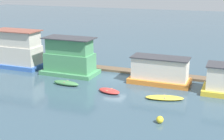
% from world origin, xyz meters
% --- Properties ---
extents(ground_plane, '(200.00, 200.00, 0.00)m').
position_xyz_m(ground_plane, '(0.00, 0.00, 0.00)').
color(ground_plane, '#385160').
extents(dock_walkway, '(42.40, 1.72, 0.30)m').
position_xyz_m(dock_walkway, '(0.00, 3.48, 0.15)').
color(dock_walkway, brown).
rests_on(dock_walkway, ground_plane).
extents(houseboat_blue, '(7.15, 3.62, 5.27)m').
position_xyz_m(houseboat_blue, '(-14.81, 0.20, 2.48)').
color(houseboat_blue, '#3866B7').
rests_on(houseboat_blue, ground_plane).
extents(houseboat_green, '(7.23, 3.84, 4.85)m').
position_xyz_m(houseboat_green, '(-6.24, -0.21, 2.17)').
color(houseboat_green, '#4C9360').
rests_on(houseboat_green, ground_plane).
extents(houseboat_orange, '(7.23, 3.30, 3.22)m').
position_xyz_m(houseboat_orange, '(5.58, 0.34, 1.51)').
color(houseboat_orange, orange).
rests_on(houseboat_orange, ground_plane).
extents(dinghy_green, '(3.37, 1.20, 0.52)m').
position_xyz_m(dinghy_green, '(-4.43, -4.46, 0.26)').
color(dinghy_green, '#47844C').
rests_on(dinghy_green, ground_plane).
extents(dinghy_red, '(2.89, 1.97, 0.42)m').
position_xyz_m(dinghy_red, '(1.26, -4.99, 0.21)').
color(dinghy_red, red).
rests_on(dinghy_red, ground_plane).
extents(dinghy_yellow, '(4.15, 2.32, 0.36)m').
position_xyz_m(dinghy_yellow, '(7.32, -4.71, 0.18)').
color(dinghy_yellow, yellow).
rests_on(dinghy_yellow, ground_plane).
extents(mooring_post_near_right, '(0.27, 0.27, 1.37)m').
position_xyz_m(mooring_post_near_right, '(-10.57, 2.37, 0.68)').
color(mooring_post_near_right, brown).
rests_on(mooring_post_near_right, ground_plane).
extents(mooring_post_far_left, '(0.22, 0.22, 1.59)m').
position_xyz_m(mooring_post_far_left, '(4.98, 2.37, 0.80)').
color(mooring_post_far_left, brown).
rests_on(mooring_post_far_left, ground_plane).
extents(mooring_post_centre, '(0.26, 0.26, 1.83)m').
position_xyz_m(mooring_post_centre, '(5.82, 2.37, 0.92)').
color(mooring_post_centre, brown).
rests_on(mooring_post_centre, ground_plane).
extents(buoy_yellow, '(0.64, 0.64, 0.64)m').
position_xyz_m(buoy_yellow, '(8.17, -10.39, 0.32)').
color(buoy_yellow, yellow).
rests_on(buoy_yellow, ground_plane).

